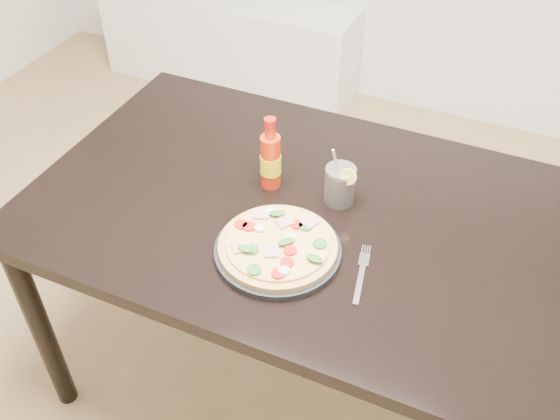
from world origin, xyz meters
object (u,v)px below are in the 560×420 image
at_px(cola_cup, 340,186).
at_px(dining_table, 298,228).
at_px(hot_sauce_bottle, 271,160).
at_px(fork, 362,272).
at_px(plate, 278,251).
at_px(pizza, 278,245).
at_px(media_console, 228,42).

bearing_deg(cola_cup, dining_table, -145.65).
relative_size(hot_sauce_bottle, fork, 1.12).
height_order(dining_table, fork, fork).
height_order(hot_sauce_bottle, fork, hot_sauce_bottle).
distance_m(plate, fork, 0.20).
xyz_separation_m(pizza, fork, (0.20, 0.02, -0.02)).
distance_m(plate, pizza, 0.02).
bearing_deg(dining_table, fork, -35.50).
height_order(pizza, media_console, pizza).
xyz_separation_m(plate, media_console, (-1.11, 1.81, -0.51)).
xyz_separation_m(fork, media_console, (-1.31, 1.78, -0.50)).
xyz_separation_m(plate, fork, (0.20, 0.02, -0.01)).
height_order(pizza, hot_sauce_bottle, hot_sauce_bottle).
xyz_separation_m(dining_table, cola_cup, (0.09, 0.06, 0.13)).
xyz_separation_m(dining_table, pizza, (0.02, -0.18, 0.11)).
xyz_separation_m(cola_cup, media_console, (-1.18, 1.56, -0.55)).
height_order(hot_sauce_bottle, media_console, hot_sauce_bottle).
xyz_separation_m(plate, pizza, (-0.00, 0.00, 0.02)).
height_order(hot_sauce_bottle, cola_cup, hot_sauce_bottle).
relative_size(dining_table, media_console, 1.00).
bearing_deg(plate, fork, 5.79).
bearing_deg(plate, pizza, 123.00).
bearing_deg(pizza, fork, 5.56).
height_order(dining_table, pizza, pizza).
relative_size(dining_table, pizza, 4.95).
distance_m(pizza, cola_cup, 0.25).
relative_size(pizza, fork, 1.51).
xyz_separation_m(plate, hot_sauce_bottle, (-0.12, 0.23, 0.08)).
bearing_deg(dining_table, pizza, -83.35).
bearing_deg(fork, hot_sauce_bottle, 137.08).
distance_m(dining_table, media_console, 2.00).
relative_size(plate, fork, 1.61).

